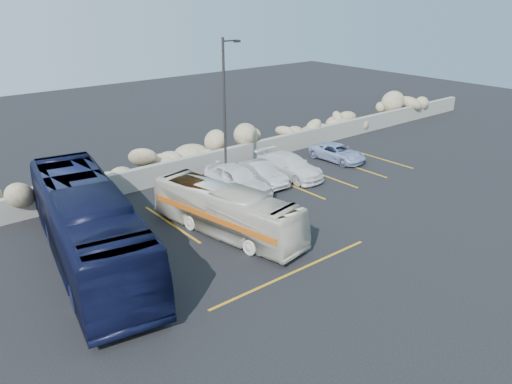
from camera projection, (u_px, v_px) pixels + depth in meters
ground at (316, 266)px, 19.81m from camera, size 90.00×90.00×0.00m
seawall at (164, 173)px, 28.22m from camera, size 60.00×0.40×1.20m
riprap_pile at (153, 156)px, 28.83m from camera, size 54.00×2.80×2.60m
parking_lines at (302, 196)px, 26.54m from camera, size 18.16×9.36×0.01m
lamppost at (225, 110)px, 26.54m from camera, size 1.14×0.18×8.00m
vintage_bus at (227, 211)px, 22.08m from camera, size 3.24×8.09×2.20m
tour_coach at (88, 226)px, 19.49m from camera, size 4.67×11.93×3.24m
car_a at (237, 180)px, 26.70m from camera, size 1.90×4.54×1.53m
car_b at (261, 173)px, 28.14m from camera, size 1.47×3.75×1.22m
car_c at (290, 166)px, 29.17m from camera, size 2.08×4.64×1.32m
car_d at (338, 153)px, 31.97m from camera, size 1.97×3.89×1.05m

